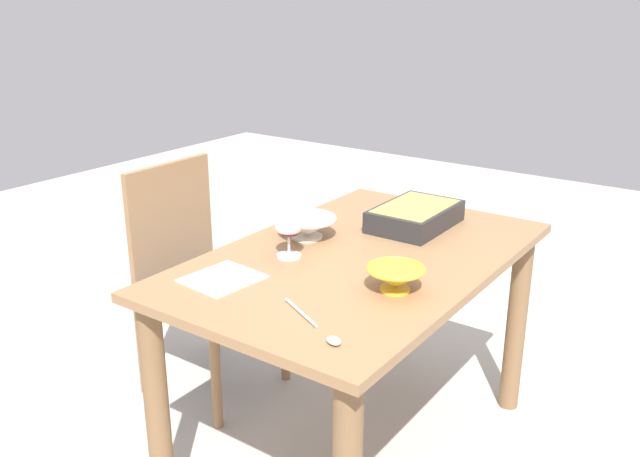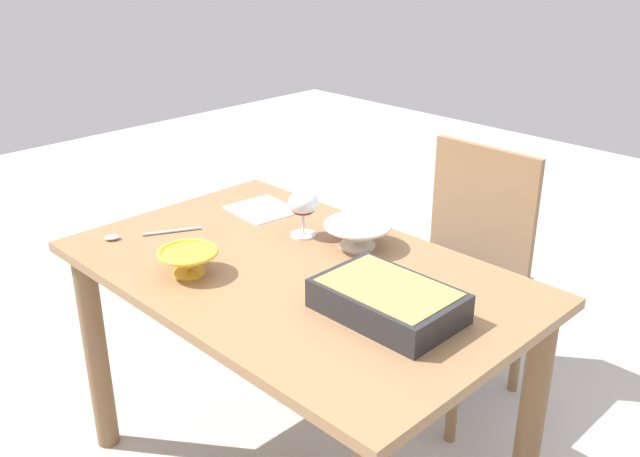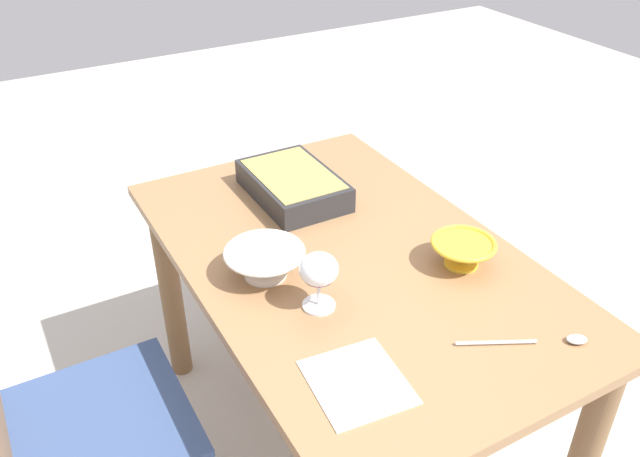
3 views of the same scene
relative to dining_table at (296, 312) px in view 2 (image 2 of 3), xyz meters
name	(u,v)px [view 2 (image 2 of 3)]	position (x,y,z in m)	size (l,w,h in m)	color
dining_table	(296,312)	(0.00, 0.00, 0.00)	(1.26, 0.78, 0.72)	olive
chair	(460,263)	(-0.03, -0.75, -0.10)	(0.43, 0.43, 0.88)	#334772
wine_glass	(303,205)	(0.14, -0.17, 0.23)	(0.09, 0.09, 0.14)	white
casserole_dish	(388,299)	(-0.33, 0.01, 0.17)	(0.33, 0.22, 0.07)	#262628
mixing_bowl	(358,233)	(-0.03, -0.22, 0.18)	(0.20, 0.20, 0.07)	white
small_bowl	(188,260)	(0.17, 0.22, 0.17)	(0.16, 0.16, 0.07)	yellow
serving_spoon	(135,235)	(0.48, 0.19, 0.14)	(0.14, 0.26, 0.01)	silver
napkin	(262,209)	(0.38, -0.21, 0.14)	(0.20, 0.18, 0.00)	white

